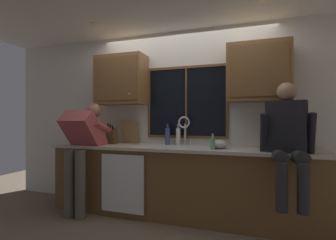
{
  "coord_description": "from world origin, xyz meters",
  "views": [
    {
      "loc": [
        0.93,
        -3.45,
        1.28
      ],
      "look_at": [
        -0.13,
        -0.3,
        1.27
      ],
      "focal_mm": 26.77,
      "sensor_mm": 36.0,
      "label": 1
    }
  ],
  "objects": [
    {
      "name": "back_wall",
      "position": [
        0.0,
        0.06,
        1.27
      ],
      "size": [
        5.88,
        0.12,
        2.55
      ],
      "primitive_type": "cube",
      "color": "silver",
      "rests_on": "floor"
    },
    {
      "name": "ceiling_downlight_left",
      "position": [
        -1.05,
        -0.6,
        2.54
      ],
      "size": [
        0.14,
        0.14,
        0.01
      ],
      "primitive_type": "cylinder",
      "color": "#FFEAB2"
    },
    {
      "name": "ceiling_downlight_right",
      "position": [
        1.05,
        -0.6,
        2.54
      ],
      "size": [
        0.14,
        0.14,
        0.01
      ],
      "primitive_type": "cylinder",
      "color": "#FFEAB2"
    },
    {
      "name": "window_glass",
      "position": [
        0.04,
        -0.01,
        1.52
      ],
      "size": [
        1.1,
        0.02,
        0.95
      ],
      "primitive_type": "cube",
      "color": "black"
    },
    {
      "name": "window_frame_top",
      "position": [
        0.04,
        -0.02,
        2.02
      ],
      "size": [
        1.17,
        0.02,
        0.04
      ],
      "primitive_type": "cube",
      "color": "brown"
    },
    {
      "name": "window_frame_bottom",
      "position": [
        0.04,
        -0.02,
        1.03
      ],
      "size": [
        1.17,
        0.02,
        0.04
      ],
      "primitive_type": "cube",
      "color": "brown"
    },
    {
      "name": "window_frame_left",
      "position": [
        -0.52,
        -0.02,
        1.52
      ],
      "size": [
        0.03,
        0.02,
        0.95
      ],
      "primitive_type": "cube",
      "color": "brown"
    },
    {
      "name": "window_frame_right",
      "position": [
        0.61,
        -0.02,
        1.52
      ],
      "size": [
        0.03,
        0.02,
        0.95
      ],
      "primitive_type": "cube",
      "color": "brown"
    },
    {
      "name": "window_mullion_center",
      "position": [
        0.04,
        -0.02,
        1.52
      ],
      "size": [
        0.02,
        0.02,
        0.95
      ],
      "primitive_type": "cube",
      "color": "brown"
    },
    {
      "name": "lower_cabinet_run",
      "position": [
        0.0,
        -0.29,
        0.44
      ],
      "size": [
        3.48,
        0.58,
        0.88
      ],
      "primitive_type": "cube",
      "color": "brown",
      "rests_on": "floor"
    },
    {
      "name": "countertop",
      "position": [
        0.0,
        -0.31,
        0.9
      ],
      "size": [
        3.54,
        0.62,
        0.04
      ],
      "primitive_type": "cube",
      "color": "beige",
      "rests_on": "lower_cabinet_run"
    },
    {
      "name": "dishwasher_front",
      "position": [
        -0.65,
        -0.61,
        0.46
      ],
      "size": [
        0.6,
        0.02,
        0.74
      ],
      "primitive_type": "cube",
      "color": "white"
    },
    {
      "name": "upper_cabinet_left",
      "position": [
        -0.91,
        -0.17,
        1.86
      ],
      "size": [
        0.75,
        0.36,
        0.72
      ],
      "color": "brown"
    },
    {
      "name": "upper_cabinet_right",
      "position": [
        1.0,
        -0.17,
        1.86
      ],
      "size": [
        0.75,
        0.36,
        0.72
      ],
      "color": "brown"
    },
    {
      "name": "sink",
      "position": [
        0.04,
        -0.3,
        0.82
      ],
      "size": [
        0.8,
        0.46,
        0.21
      ],
      "color": "#B7B7BC",
      "rests_on": "lower_cabinet_run"
    },
    {
      "name": "faucet",
      "position": [
        0.05,
        -0.12,
        1.17
      ],
      "size": [
        0.18,
        0.09,
        0.4
      ],
      "color": "silver",
      "rests_on": "countertop"
    },
    {
      "name": "person_standing",
      "position": [
        -1.26,
        -0.59,
        0.95
      ],
      "size": [
        0.53,
        0.71,
        1.52
      ],
      "color": "#595147",
      "rests_on": "floor"
    },
    {
      "name": "person_sitting_on_counter",
      "position": [
        1.28,
        -0.57,
        1.1
      ],
      "size": [
        0.54,
        0.64,
        1.26
      ],
      "color": "#262628",
      "rests_on": "countertop"
    },
    {
      "name": "knife_block",
      "position": [
        -1.02,
        -0.23,
        1.03
      ],
      "size": [
        0.12,
        0.18,
        0.32
      ],
      "color": "brown",
      "rests_on": "countertop"
    },
    {
      "name": "cutting_board",
      "position": [
        -0.8,
        -0.09,
        1.09
      ],
      "size": [
        0.27,
        0.09,
        0.34
      ],
      "primitive_type": "cube",
      "rotation": [
        0.21,
        0.0,
        0.0
      ],
      "color": "#997047",
      "rests_on": "countertop"
    },
    {
      "name": "mixing_bowl",
      "position": [
        0.53,
        -0.32,
        0.97
      ],
      "size": [
        0.23,
        0.23,
        0.12
      ],
      "primitive_type": "ellipsoid",
      "color": "#B7B7BC",
      "rests_on": "countertop"
    },
    {
      "name": "soap_dispenser",
      "position": [
        0.48,
        -0.45,
        0.99
      ],
      "size": [
        0.06,
        0.07,
        0.19
      ],
      "color": "#59A566",
      "rests_on": "countertop"
    },
    {
      "name": "bottle_green_glass",
      "position": [
        -0.2,
        -0.12,
        1.05
      ],
      "size": [
        0.07,
        0.07,
        0.31
      ],
      "color": "#334C8C",
      "rests_on": "countertop"
    },
    {
      "name": "bottle_tall_clear",
      "position": [
        -0.04,
        -0.12,
        1.05
      ],
      "size": [
        0.06,
        0.06,
        0.31
      ],
      "color": "silver",
      "rests_on": "countertop"
    }
  ]
}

